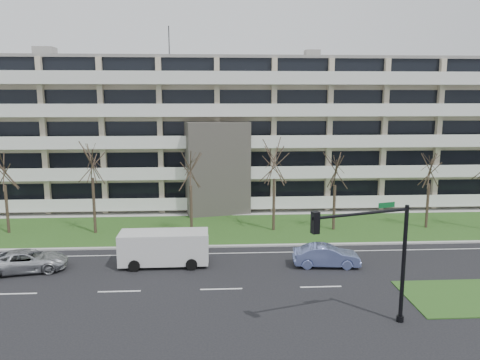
{
  "coord_description": "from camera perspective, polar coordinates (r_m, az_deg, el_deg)",
  "views": [
    {
      "loc": [
        -0.38,
        -26.3,
        11.22
      ],
      "look_at": [
        1.69,
        10.0,
        4.83
      ],
      "focal_mm": 35.0,
      "sensor_mm": 36.0,
      "label": 1
    }
  ],
  "objects": [
    {
      "name": "ground",
      "position": [
        28.59,
        -2.3,
        -13.15
      ],
      "size": [
        160.0,
        160.0,
        0.0
      ],
      "primitive_type": "plane",
      "color": "black",
      "rests_on": "ground"
    },
    {
      "name": "grass_verge",
      "position": [
        40.86,
        -2.61,
        -5.94
      ],
      "size": [
        90.0,
        10.0,
        0.06
      ],
      "primitive_type": "cube",
      "color": "#274C19",
      "rests_on": "ground"
    },
    {
      "name": "silver_pickup",
      "position": [
        34.08,
        -24.51,
        -8.94
      ],
      "size": [
        5.4,
        3.22,
        1.41
      ],
      "primitive_type": "imported",
      "rotation": [
        0.0,
        0.0,
        1.76
      ],
      "color": "silver",
      "rests_on": "ground"
    },
    {
      "name": "tree_1",
      "position": [
        42.97,
        -26.91,
        1.56
      ],
      "size": [
        3.7,
        3.7,
        7.39
      ],
      "color": "#382B21",
      "rests_on": "ground"
    },
    {
      "name": "apartment_building",
      "position": [
        51.75,
        -2.85,
        5.95
      ],
      "size": [
        60.5,
        15.1,
        18.75
      ],
      "color": "#C0B195",
      "rests_on": "ground"
    },
    {
      "name": "sidewalk",
      "position": [
        46.17,
        -2.69,
        -4.06
      ],
      "size": [
        90.0,
        2.0,
        0.08
      ],
      "primitive_type": "cube",
      "color": "#B2B2AD",
      "rests_on": "ground"
    },
    {
      "name": "white_van",
      "position": [
        32.36,
        -9.1,
        -7.86
      ],
      "size": [
        5.99,
        2.52,
        2.31
      ],
      "rotation": [
        0.0,
        0.0,
        0.01
      ],
      "color": "silver",
      "rests_on": "ground"
    },
    {
      "name": "traffic_signal",
      "position": [
        23.63,
        16.08,
        -8.02
      ],
      "size": [
        5.24,
        1.87,
        6.31
      ],
      "rotation": [
        0.0,
        0.0,
        0.3
      ],
      "color": "black",
      "rests_on": "ground"
    },
    {
      "name": "tree_3",
      "position": [
        38.55,
        -6.07,
        1.67
      ],
      "size": [
        3.67,
        3.67,
        7.33
      ],
      "color": "#382B21",
      "rests_on": "ground"
    },
    {
      "name": "tree_4",
      "position": [
        39.22,
        4.21,
        2.67
      ],
      "size": [
        4.02,
        4.02,
        8.05
      ],
      "color": "#382B21",
      "rests_on": "ground"
    },
    {
      "name": "tree_6",
      "position": [
        43.21,
        22.17,
        1.57
      ],
      "size": [
        3.52,
        3.52,
        7.04
      ],
      "color": "#382B21",
      "rests_on": "ground"
    },
    {
      "name": "blue_sedan",
      "position": [
        32.44,
        10.47,
        -9.07
      ],
      "size": [
        4.57,
        1.93,
        1.47
      ],
      "primitive_type": "imported",
      "rotation": [
        0.0,
        0.0,
        1.48
      ],
      "color": "#7485C9",
      "rests_on": "ground"
    },
    {
      "name": "curb",
      "position": [
        36.07,
        -2.52,
        -8.07
      ],
      "size": [
        90.0,
        0.35,
        0.12
      ],
      "primitive_type": "cube",
      "color": "#B2B2AD",
      "rests_on": "ground"
    },
    {
      "name": "grass_median",
      "position": [
        30.37,
        25.98,
        -12.71
      ],
      "size": [
        7.0,
        5.0,
        0.06
      ],
      "primitive_type": "cube",
      "color": "#274C19",
      "rests_on": "ground"
    },
    {
      "name": "lane_edge_line",
      "position": [
        34.66,
        -2.48,
        -8.92
      ],
      "size": [
        90.0,
        0.12,
        0.01
      ],
      "primitive_type": "cube",
      "color": "white",
      "rests_on": "ground"
    },
    {
      "name": "tree_5",
      "position": [
        40.2,
        11.56,
        1.51
      ],
      "size": [
        3.51,
        3.51,
        7.02
      ],
      "color": "#382B21",
      "rests_on": "ground"
    },
    {
      "name": "tree_2",
      "position": [
        40.11,
        -17.67,
        2.84
      ],
      "size": [
        4.23,
        4.23,
        8.45
      ],
      "color": "#382B21",
      "rests_on": "ground"
    }
  ]
}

